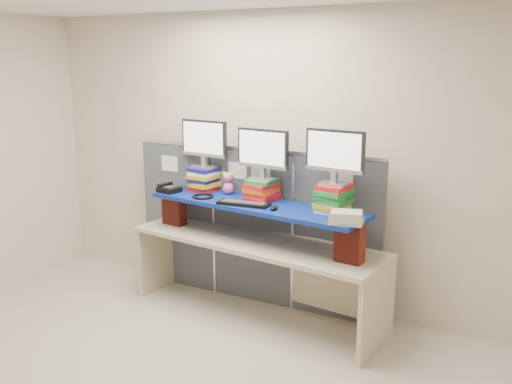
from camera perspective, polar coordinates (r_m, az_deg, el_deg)
The scene contains 18 objects.
room at distance 3.96m, azimuth -12.57°, elevation -0.88°, with size 5.00×4.00×2.80m.
cubicle_partition at distance 5.55m, azimuth -0.31°, elevation -3.31°, with size 2.60×0.06×1.53m.
desk at distance 5.25m, azimuth 0.00°, elevation -6.32°, with size 2.50×1.01×0.74m.
brick_pier_left at distance 5.70m, azimuth -8.17°, elevation -1.70°, with size 0.23×0.12×0.31m, color maroon.
brick_pier_right at distance 4.66m, azimuth 9.34°, elevation -5.13°, with size 0.23×0.12×0.31m, color maroon.
blue_board at distance 5.11m, azimuth 0.00°, elevation -1.30°, with size 2.07×0.52×0.04m, color navy.
book_stack_left at distance 5.59m, azimuth -5.08°, elevation 1.35°, with size 0.29×0.33×0.23m.
book_stack_center at distance 5.18m, azimuth 0.61°, elevation 0.20°, with size 0.28×0.33×0.19m.
book_stack_right at distance 4.82m, azimuth 7.75°, elevation -0.60°, with size 0.29×0.33×0.24m.
monitor_left at distance 5.52m, azimuth -5.22°, elevation 5.12°, with size 0.53×0.18×0.46m.
monitor_center at distance 5.12m, azimuth 0.67°, elevation 4.11°, with size 0.53×0.18×0.46m.
monitor_right at distance 4.75m, azimuth 7.88°, elevation 3.82°, with size 0.53×0.18×0.46m.
keyboard at distance 5.03m, azimuth -1.24°, elevation -1.15°, with size 0.48×0.20×0.03m.
mouse at distance 4.86m, azimuth 1.80°, elevation -1.62°, with size 0.06×0.11×0.03m, color black.
desk_phone at distance 5.59m, azimuth -8.73°, elevation 0.31°, with size 0.22×0.20×0.08m.
headset at distance 5.33m, azimuth -5.33°, elevation -0.43°, with size 0.20×0.20×0.02m, color black.
plush_toy at distance 5.42m, azimuth -2.80°, elevation 0.90°, with size 0.13×0.09×0.21m.
binder_stack at distance 4.52m, azimuth 9.04°, elevation -2.53°, with size 0.30×0.26×0.09m.
Camera 1 is at (2.51, -2.91, 2.33)m, focal length 40.00 mm.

